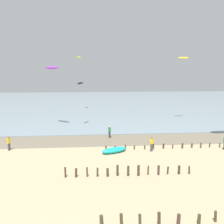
# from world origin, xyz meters

# --- Properties ---
(wet_sand_strip) EXTENTS (120.00, 5.51, 0.01)m
(wet_sand_strip) POSITION_xyz_m (0.00, 23.40, 0.00)
(wet_sand_strip) COLOR #7A6D59
(wet_sand_strip) RESTS_ON ground
(sea) EXTENTS (160.00, 70.00, 0.10)m
(sea) POSITION_xyz_m (0.00, 61.15, 0.05)
(sea) COLOR #7F939E
(sea) RESTS_ON ground
(groyne_near) EXTENTS (12.09, 0.35, 0.89)m
(groyne_near) POSITION_xyz_m (4.79, 4.77, 0.38)
(groyne_near) COLOR #403C2C
(groyne_near) RESTS_ON ground
(groyne_mid) EXTENTS (11.26, 0.39, 0.97)m
(groyne_mid) POSITION_xyz_m (1.86, 12.04, 0.43)
(groyne_mid) COLOR #45312B
(groyne_mid) RESTS_ON ground
(groyne_far) EXTENTS (17.48, 0.39, 0.65)m
(groyne_far) POSITION_xyz_m (8.86, 19.32, 0.28)
(groyne_far) COLOR #4B3D26
(groyne_far) RESTS_ON ground
(person_nearest_camera) EXTENTS (0.35, 0.52, 1.71)m
(person_nearest_camera) POSITION_xyz_m (1.11, 24.65, 0.92)
(person_nearest_camera) COLOR #383842
(person_nearest_camera) RESTS_ON ground
(person_mid_beach) EXTENTS (0.47, 0.40, 1.71)m
(person_mid_beach) POSITION_xyz_m (5.54, 18.46, 0.92)
(person_mid_beach) COLOR #4C4C56
(person_mid_beach) RESTS_ON ground
(person_left_flank) EXTENTS (0.31, 0.55, 1.71)m
(person_left_flank) POSITION_xyz_m (-10.97, 20.12, 0.92)
(person_left_flank) COLOR #4C4C56
(person_left_flank) RESTS_ON ground
(grounded_kite) EXTENTS (3.23, 2.24, 0.61)m
(grounded_kite) POSITION_xyz_m (1.20, 18.33, 0.31)
(grounded_kite) COLOR #19B2B7
(grounded_kite) RESTS_ON ground
(kite_aloft_0) EXTENTS (1.37, 1.94, 0.51)m
(kite_aloft_0) POSITION_xyz_m (-3.11, 31.86, 7.17)
(kite_aloft_0) COLOR black
(kite_aloft_1) EXTENTS (2.95, 2.73, 0.55)m
(kite_aloft_1) POSITION_xyz_m (-7.47, 31.87, 9.64)
(kite_aloft_1) COLOR purple
(kite_aloft_5) EXTENTS (1.26, 2.06, 0.46)m
(kite_aloft_5) POSITION_xyz_m (-3.97, 47.66, 12.04)
(kite_aloft_5) COLOR yellow
(kite_aloft_6) EXTENTS (2.04, 0.81, 0.46)m
(kite_aloft_6) POSITION_xyz_m (14.95, 34.98, 11.39)
(kite_aloft_6) COLOR yellow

